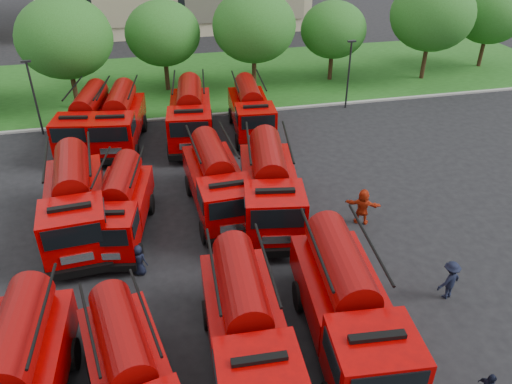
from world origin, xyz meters
TOP-DOWN VIEW (x-y plane):
  - ground at (0.00, 0.00)m, footprint 140.00×140.00m
  - lawn at (0.00, 26.00)m, footprint 70.00×16.00m
  - curb at (0.00, 17.90)m, footprint 70.00×0.30m
  - tree_2 at (-8.00, 21.50)m, footprint 6.72×6.72m
  - tree_3 at (-1.00, 24.00)m, footprint 5.88×5.88m
  - tree_4 at (6.00, 22.50)m, footprint 6.55×6.55m
  - tree_5 at (13.00, 23.50)m, footprint 5.46×5.46m
  - tree_6 at (21.00, 22.00)m, footprint 6.89×6.89m
  - tree_7 at (28.00, 24.00)m, footprint 6.05×6.05m
  - lamp_post_0 at (-10.00, 17.20)m, footprint 0.60×0.25m
  - lamp_post_1 at (12.00, 17.20)m, footprint 0.60×0.25m
  - fire_truck_0 at (-7.57, -5.32)m, footprint 3.00×7.41m
  - fire_truck_1 at (-4.20, -5.79)m, footprint 3.60×7.04m
  - fire_truck_2 at (-0.36, -4.65)m, footprint 2.99×7.49m
  - fire_truck_3 at (3.31, -4.62)m, footprint 3.41×8.02m
  - fire_truck_4 at (-6.63, 4.71)m, footprint 3.36×8.01m
  - fire_truck_5 at (-4.61, 4.24)m, footprint 3.45×7.04m
  - fire_truck_6 at (0.21, 5.30)m, footprint 2.98×7.45m
  - fire_truck_7 at (2.67, 4.08)m, footprint 3.92×8.16m
  - fire_truck_8 at (-6.67, 14.87)m, footprint 3.86×7.73m
  - fire_truck_9 at (-4.69, 14.49)m, footprint 3.57×7.73m
  - fire_truck_10 at (-0.15, 14.14)m, footprint 3.57×8.01m
  - fire_truck_11 at (3.95, 14.43)m, footprint 3.04×7.26m
  - firefighter_3 at (8.32, -3.28)m, footprint 1.26×0.90m
  - firefighter_4 at (-3.90, 0.98)m, footprint 0.86×0.78m
  - firefighter_5 at (7.02, 2.49)m, footprint 1.92×1.46m

SIDE VIEW (x-z plane):
  - ground at x=0.00m, z-range 0.00..0.00m
  - firefighter_3 at x=8.32m, z-range -0.88..0.88m
  - firefighter_4 at x=-3.90m, z-range -0.74..0.74m
  - firefighter_5 at x=7.02m, z-range -0.95..0.95m
  - lawn at x=0.00m, z-range 0.00..0.12m
  - curb at x=0.00m, z-range 0.00..0.14m
  - fire_truck_1 at x=-4.20m, z-range 0.01..3.07m
  - fire_truck_5 at x=-4.61m, z-range 0.01..3.08m
  - fire_truck_11 at x=3.95m, z-range 0.01..3.24m
  - fire_truck_0 at x=-7.57m, z-range 0.01..3.32m
  - fire_truck_6 at x=0.21m, z-range 0.01..3.35m
  - fire_truck_2 at x=-0.36m, z-range 0.01..3.37m
  - fire_truck_8 at x=-6.67m, z-range 0.01..3.37m
  - fire_truck_9 at x=-4.69m, z-range 0.01..3.40m
  - fire_truck_10 at x=-0.15m, z-range 0.01..3.54m
  - fire_truck_3 at x=3.31m, z-range 0.01..3.56m
  - fire_truck_4 at x=-6.63m, z-range 0.01..3.57m
  - fire_truck_7 at x=2.67m, z-range 0.01..3.57m
  - lamp_post_0 at x=-10.00m, z-range 0.34..5.45m
  - lamp_post_1 at x=12.00m, z-range 0.34..5.45m
  - tree_5 at x=13.00m, z-range 1.01..7.69m
  - tree_3 at x=-1.00m, z-range 1.09..8.28m
  - tree_7 at x=28.00m, z-range 1.12..8.52m
  - tree_4 at x=6.00m, z-range 1.21..9.23m
  - tree_2 at x=-8.00m, z-range 1.25..9.46m
  - tree_6 at x=21.00m, z-range 1.28..9.70m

